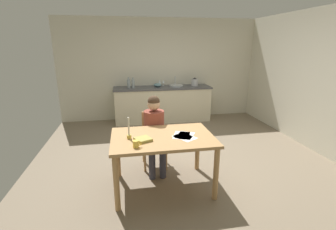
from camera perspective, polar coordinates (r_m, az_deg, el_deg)
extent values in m
cube|color=#7A6B56|center=(4.42, 3.39, -10.21)|extent=(5.20, 5.20, 0.04)
cube|color=beige|center=(6.54, -1.84, 10.62)|extent=(5.20, 0.12, 2.60)
cube|color=beige|center=(5.27, 32.54, 6.69)|extent=(0.12, 5.20, 2.60)
cube|color=beige|center=(6.34, -1.28, 2.44)|extent=(2.43, 0.60, 0.86)
cube|color=#4C4C51|center=(6.24, -1.31, 6.45)|extent=(2.47, 0.64, 0.04)
cube|color=tan|center=(3.27, -1.27, -5.34)|extent=(1.36, 0.93, 0.04)
cylinder|color=tan|center=(3.05, -12.04, -15.49)|extent=(0.07, 0.07, 0.73)
cylinder|color=tan|center=(3.24, 11.21, -13.44)|extent=(0.07, 0.07, 0.73)
cylinder|color=tan|center=(3.76, -11.75, -9.04)|extent=(0.07, 0.07, 0.73)
cylinder|color=tan|center=(3.91, 6.94, -7.76)|extent=(0.07, 0.07, 0.73)
cube|color=tan|center=(3.96, -3.27, -5.61)|extent=(0.40, 0.40, 0.04)
cube|color=tan|center=(4.06, -3.61, -1.89)|extent=(0.36, 0.03, 0.40)
cylinder|color=tan|center=(3.89, -5.45, -10.00)|extent=(0.04, 0.04, 0.47)
cylinder|color=tan|center=(3.92, -0.42, -9.68)|extent=(0.04, 0.04, 0.47)
cylinder|color=tan|center=(4.19, -5.80, -7.96)|extent=(0.04, 0.04, 0.47)
cylinder|color=tan|center=(4.23, -1.16, -7.68)|extent=(0.04, 0.04, 0.47)
cylinder|color=brown|center=(3.86, -3.28, -2.63)|extent=(0.32, 0.32, 0.50)
sphere|color=#D8AD8C|center=(3.76, -3.37, 2.57)|extent=(0.20, 0.20, 0.20)
sphere|color=#473323|center=(3.75, -3.38, 3.16)|extent=(0.19, 0.19, 0.19)
cylinder|color=#383847|center=(3.77, -4.12, -7.23)|extent=(0.13, 0.38, 0.13)
cylinder|color=#383847|center=(3.69, -3.75, -11.60)|extent=(0.10, 0.10, 0.45)
cylinder|color=#383847|center=(3.78, -1.69, -7.08)|extent=(0.13, 0.38, 0.13)
cylinder|color=#383847|center=(3.71, -1.24, -11.43)|extent=(0.10, 0.10, 0.45)
cylinder|color=#F2CC4C|center=(2.93, -7.59, -6.76)|extent=(0.07, 0.07, 0.09)
torus|color=#F2CC4C|center=(2.93, -6.78, -6.64)|extent=(0.06, 0.01, 0.06)
cylinder|color=gold|center=(3.21, -9.13, -5.09)|extent=(0.06, 0.06, 0.05)
cylinder|color=white|center=(3.16, -9.24, -2.65)|extent=(0.02, 0.02, 0.24)
cube|color=tan|center=(3.13, -5.88, -5.71)|extent=(0.25, 0.25, 0.03)
cube|color=white|center=(3.30, 4.08, -4.78)|extent=(0.33, 0.36, 0.00)
cube|color=white|center=(3.30, 3.21, -4.78)|extent=(0.30, 0.35, 0.00)
cube|color=white|center=(3.24, 3.96, -5.21)|extent=(0.34, 0.36, 0.00)
cylinder|color=#B2B7BC|center=(6.30, 1.99, 6.91)|extent=(0.36, 0.36, 0.04)
cylinder|color=silver|center=(6.44, 1.69, 8.02)|extent=(0.02, 0.02, 0.24)
cylinder|color=#8C999E|center=(6.10, -9.23, 7.24)|extent=(0.08, 0.08, 0.22)
cylinder|color=#8C999E|center=(6.08, -9.29, 8.50)|extent=(0.04, 0.04, 0.05)
cylinder|color=#8C999E|center=(6.10, -8.21, 7.25)|extent=(0.07, 0.07, 0.21)
cylinder|color=#8C999E|center=(6.08, -8.26, 8.47)|extent=(0.03, 0.03, 0.05)
ellipsoid|color=#668C99|center=(6.25, -2.48, 7.08)|extent=(0.21, 0.21, 0.09)
cylinder|color=#B7BABF|center=(6.41, 6.29, 7.62)|extent=(0.18, 0.18, 0.18)
cone|color=#262628|center=(6.39, 6.32, 8.59)|extent=(0.11, 0.11, 0.04)
cylinder|color=silver|center=(6.39, -1.09, 6.89)|extent=(0.06, 0.06, 0.00)
cylinder|color=silver|center=(6.39, -1.09, 7.22)|extent=(0.01, 0.01, 0.07)
cone|color=silver|center=(6.37, -1.10, 7.88)|extent=(0.07, 0.07, 0.08)
cylinder|color=silver|center=(6.38, -2.00, 6.86)|extent=(0.06, 0.06, 0.00)
cylinder|color=silver|center=(6.37, -2.00, 7.19)|extent=(0.01, 0.01, 0.07)
cone|color=silver|center=(6.36, -2.01, 7.86)|extent=(0.07, 0.07, 0.08)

